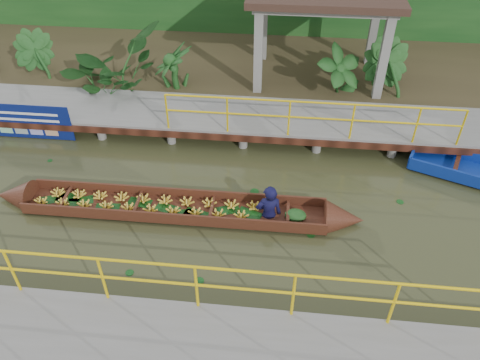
# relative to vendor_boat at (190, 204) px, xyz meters

# --- Properties ---
(ground) EXTENTS (80.00, 80.00, 0.00)m
(ground) POSITION_rel_vendor_boat_xyz_m (-0.05, 0.07, -0.25)
(ground) COLOR #34371B
(ground) RESTS_ON ground
(land_strip) EXTENTS (30.00, 8.00, 0.45)m
(land_strip) POSITION_rel_vendor_boat_xyz_m (-0.05, 7.57, -0.02)
(land_strip) COLOR #332B19
(land_strip) RESTS_ON ground
(far_dock) EXTENTS (16.00, 2.06, 1.66)m
(far_dock) POSITION_rel_vendor_boat_xyz_m (-0.03, 3.49, 0.23)
(far_dock) COLOR slate
(far_dock) RESTS_ON ground
(pavilion) EXTENTS (4.40, 3.00, 3.00)m
(pavilion) POSITION_rel_vendor_boat_xyz_m (2.95, 6.37, 2.57)
(pavilion) COLOR slate
(pavilion) RESTS_ON ground
(vendor_boat) EXTENTS (8.60, 0.95, 2.04)m
(vendor_boat) POSITION_rel_vendor_boat_xyz_m (0.00, 0.00, 0.00)
(vendor_boat) COLOR #3A1D0F
(vendor_boat) RESTS_ON ground
(blue_banner) EXTENTS (3.36, 0.04, 1.05)m
(blue_banner) POSITION_rel_vendor_boat_xyz_m (-5.43, 2.55, 0.31)
(blue_banner) COLOR navy
(blue_banner) RESTS_ON ground
(tropical_plants) EXTENTS (14.39, 1.39, 1.74)m
(tropical_plants) POSITION_rel_vendor_boat_xyz_m (-1.66, 5.37, 1.07)
(tropical_plants) COLOR #154116
(tropical_plants) RESTS_ON ground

